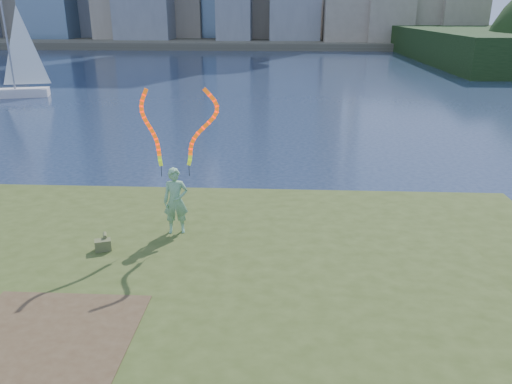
{
  "coord_description": "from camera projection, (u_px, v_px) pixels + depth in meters",
  "views": [
    {
      "loc": [
        2.07,
        -10.64,
        6.46
      ],
      "look_at": [
        1.45,
        1.0,
        2.19
      ],
      "focal_mm": 35.0,
      "sensor_mm": 36.0,
      "label": 1
    }
  ],
  "objects": [
    {
      "name": "dirt_patch",
      "position": [
        45.0,
        338.0,
        9.13
      ],
      "size": [
        3.2,
        3.0,
        0.02
      ],
      "primitive_type": "cube",
      "color": "#47331E",
      "rests_on": "grassy_knoll"
    },
    {
      "name": "sailboat",
      "position": [
        17.0,
        79.0,
        38.82
      ],
      "size": [
        5.18,
        2.86,
        7.83
      ],
      "rotation": [
        0.0,
        0.0,
        0.28
      ],
      "color": "silver",
      "rests_on": "ground"
    },
    {
      "name": "canvas_bag",
      "position": [
        103.0,
        244.0,
        12.44
      ],
      "size": [
        0.46,
        0.51,
        0.37
      ],
      "rotation": [
        0.0,
        0.0,
        0.36
      ],
      "color": "#4E5430",
      "rests_on": "grassy_knoll"
    },
    {
      "name": "woman_with_ribbons",
      "position": [
        175.0,
        183.0,
        13.05
      ],
      "size": [
        2.1,
        0.55,
        4.16
      ],
      "rotation": [
        0.0,
        0.0,
        0.15
      ],
      "color": "#16691E",
      "rests_on": "grassy_knoll"
    },
    {
      "name": "far_shore",
      "position": [
        274.0,
        40.0,
        101.17
      ],
      "size": [
        320.0,
        40.0,
        1.2
      ],
      "primitive_type": "cube",
      "color": "#484334",
      "rests_on": "ground"
    },
    {
      "name": "ground",
      "position": [
        195.0,
        288.0,
        12.3
      ],
      "size": [
        320.0,
        320.0,
        0.0
      ],
      "primitive_type": "plane",
      "color": "#19253F",
      "rests_on": "ground"
    },
    {
      "name": "grassy_knoll",
      "position": [
        176.0,
        333.0,
        10.03
      ],
      "size": [
        20.0,
        18.0,
        0.8
      ],
      "color": "#374619",
      "rests_on": "ground"
    }
  ]
}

